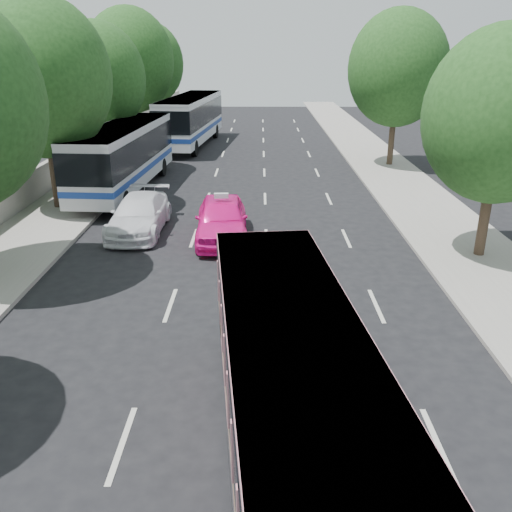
{
  "coord_description": "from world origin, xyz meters",
  "views": [
    {
      "loc": [
        0.76,
        -10.4,
        7.18
      ],
      "look_at": [
        0.64,
        3.92,
        1.6
      ],
      "focal_mm": 38.0,
      "sensor_mm": 36.0,
      "label": 1
    }
  ],
  "objects_px": {
    "pink_taxi": "(222,219)",
    "white_pickup": "(139,215)",
    "tour_coach_front": "(124,152)",
    "tour_coach_rear": "(191,116)",
    "pink_bus": "(290,371)"
  },
  "relations": [
    {
      "from": "pink_taxi",
      "to": "white_pickup",
      "type": "relative_size",
      "value": 0.98
    },
    {
      "from": "tour_coach_front",
      "to": "tour_coach_rear",
      "type": "distance_m",
      "value": 13.99
    },
    {
      "from": "pink_bus",
      "to": "white_pickup",
      "type": "distance_m",
      "value": 14.17
    },
    {
      "from": "white_pickup",
      "to": "tour_coach_front",
      "type": "xyz_separation_m",
      "value": [
        -2.11,
        6.72,
        1.31
      ]
    },
    {
      "from": "tour_coach_front",
      "to": "tour_coach_rear",
      "type": "xyz_separation_m",
      "value": [
        1.8,
        13.87,
        0.16
      ]
    },
    {
      "from": "pink_taxi",
      "to": "white_pickup",
      "type": "height_order",
      "value": "pink_taxi"
    },
    {
      "from": "tour_coach_front",
      "to": "tour_coach_rear",
      "type": "relative_size",
      "value": 0.93
    },
    {
      "from": "pink_bus",
      "to": "pink_taxi",
      "type": "xyz_separation_m",
      "value": [
        -2.05,
        12.11,
        -0.96
      ]
    },
    {
      "from": "pink_bus",
      "to": "tour_coach_rear",
      "type": "relative_size",
      "value": 0.75
    },
    {
      "from": "tour_coach_front",
      "to": "tour_coach_rear",
      "type": "bearing_deg",
      "value": 86.35
    },
    {
      "from": "pink_bus",
      "to": "tour_coach_rear",
      "type": "xyz_separation_m",
      "value": [
        -5.8,
        33.61,
        0.4
      ]
    },
    {
      "from": "white_pickup",
      "to": "tour_coach_front",
      "type": "bearing_deg",
      "value": 107.86
    },
    {
      "from": "pink_taxi",
      "to": "white_pickup",
      "type": "distance_m",
      "value": 3.56
    },
    {
      "from": "pink_bus",
      "to": "pink_taxi",
      "type": "distance_m",
      "value": 12.32
    },
    {
      "from": "pink_bus",
      "to": "white_pickup",
      "type": "height_order",
      "value": "pink_bus"
    }
  ]
}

